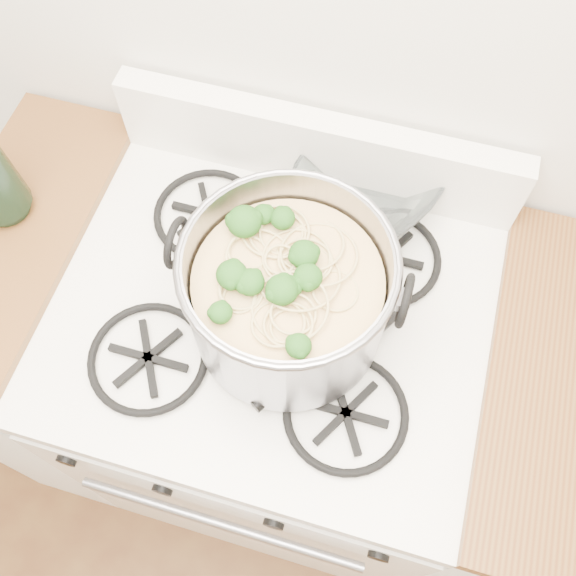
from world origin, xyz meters
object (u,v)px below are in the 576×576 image
at_px(glass_bowl, 369,187).
at_px(gas_range, 275,392).
at_px(stock_pot, 288,296).
at_px(spatula, 368,309).

bearing_deg(glass_bowl, gas_range, -111.26).
relative_size(gas_range, stock_pot, 2.59).
relative_size(spatula, glass_bowl, 3.00).
relative_size(stock_pot, glass_bowl, 3.45).
bearing_deg(spatula, glass_bowl, 134.16).
bearing_deg(stock_pot, gas_range, 149.09).
bearing_deg(spatula, stock_pot, -124.43).
relative_size(gas_range, glass_bowl, 8.95).
bearing_deg(gas_range, glass_bowl, 68.74).
xyz_separation_m(stock_pot, glass_bowl, (0.07, 0.30, -0.09)).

